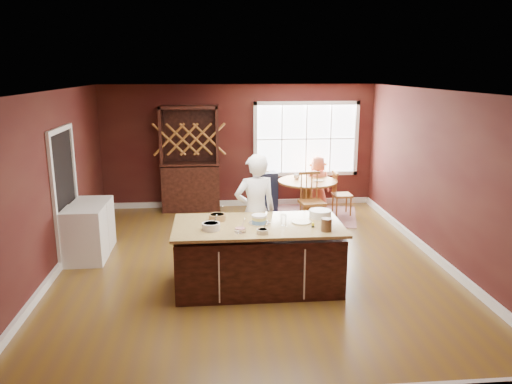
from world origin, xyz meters
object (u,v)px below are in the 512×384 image
(dining_table, at_px, (307,190))
(chair_north, at_px, (315,183))
(washer, at_px, (85,236))
(toddler, at_px, (270,175))
(kitchen_island, at_px, (258,257))
(dryer, at_px, (94,224))
(chair_east, at_px, (342,193))
(baker, at_px, (255,212))
(layer_cake, at_px, (259,219))
(high_chair, at_px, (268,191))
(chair_south, at_px, (312,200))
(seated_woman, at_px, (317,183))
(hutch, at_px, (190,159))

(dining_table, bearing_deg, chair_north, 68.77)
(washer, bearing_deg, toddler, 39.06)
(kitchen_island, height_order, chair_north, chair_north)
(dryer, bearing_deg, chair_east, 18.87)
(baker, xyz_separation_m, dryer, (-2.68, 1.07, -0.46))
(kitchen_island, height_order, dryer, kitchen_island)
(layer_cake, height_order, toddler, layer_cake)
(baker, height_order, high_chair, baker)
(baker, xyz_separation_m, layer_cake, (-0.01, -0.68, 0.09))
(dining_table, distance_m, toddler, 0.87)
(washer, bearing_deg, dryer, 90.00)
(chair_south, bearing_deg, washer, -166.18)
(chair_east, bearing_deg, layer_cake, 146.51)
(baker, xyz_separation_m, chair_east, (2.08, 2.70, -0.42))
(chair_south, xyz_separation_m, dryer, (-3.96, -0.86, -0.11))
(baker, xyz_separation_m, high_chair, (0.55, 3.11, -0.44))
(seated_woman, bearing_deg, dryer, 23.10)
(layer_cake, height_order, hutch, hutch)
(dining_table, relative_size, toddler, 4.76)
(baker, distance_m, high_chair, 3.18)
(dining_table, relative_size, high_chair, 1.36)
(baker, bearing_deg, dryer, -33.73)
(baker, relative_size, chair_east, 1.89)
(layer_cake, relative_size, chair_south, 0.28)
(baker, distance_m, chair_north, 3.97)
(dining_table, bearing_deg, kitchen_island, -111.61)
(toddler, bearing_deg, kitchen_island, -99.23)
(washer, bearing_deg, chair_south, 20.82)
(seated_woman, height_order, high_chair, seated_woman)
(dining_table, distance_m, layer_cake, 3.70)
(chair_east, bearing_deg, seated_woman, 41.54)
(seated_woman, xyz_separation_m, toddler, (-1.05, -0.07, 0.22))
(layer_cake, distance_m, chair_east, 4.00)
(dining_table, distance_m, washer, 4.64)
(high_chair, xyz_separation_m, hutch, (-1.66, 0.27, 0.68))
(chair_north, bearing_deg, baker, 55.51)
(toddler, bearing_deg, chair_north, 24.73)
(chair_south, xyz_separation_m, chair_north, (0.39, 1.65, -0.04))
(kitchen_island, distance_m, layer_cake, 0.54)
(dining_table, relative_size, layer_cake, 4.16)
(washer, xyz_separation_m, dryer, (0.00, 0.64, -0.01))
(dining_table, relative_size, dryer, 1.43)
(chair_north, relative_size, washer, 1.13)
(chair_south, height_order, chair_north, chair_south)
(kitchen_island, relative_size, chair_east, 2.47)
(dining_table, xyz_separation_m, chair_south, (-0.06, -0.80, 0.01))
(chair_south, height_order, seated_woman, seated_woman)
(hutch, bearing_deg, washer, -118.10)
(hutch, bearing_deg, chair_east, -11.92)
(baker, relative_size, layer_cake, 6.02)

